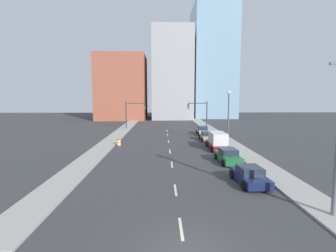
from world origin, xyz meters
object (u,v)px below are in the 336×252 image
traffic_signal_left (132,111)px  sedan_green (228,156)px  sedan_navy (250,176)px  traffic_barrel (119,142)px  box_truck_maroon (218,141)px  traffic_signal_right (201,111)px  sedan_tan (207,136)px  sedan_silver (203,131)px  street_lamp (228,113)px

traffic_signal_left → sedan_green: traffic_signal_left is taller
sedan_navy → sedan_green: sedan_green is taller
traffic_barrel → box_truck_maroon: box_truck_maroon is taller
traffic_signal_right → sedan_tan: traffic_signal_right is taller
traffic_signal_left → sedan_silver: (13.55, -8.15, -3.07)m
traffic_signal_left → traffic_barrel: (0.27, -18.75, -3.28)m
sedan_green → street_lamp: bearing=73.4°
sedan_navy → sedan_green: (-0.01, 6.67, 0.02)m
traffic_barrel → sedan_silver: 16.99m
traffic_barrel → sedan_tan: bearing=17.8°
sedan_tan → traffic_barrel: bearing=-161.6°
box_truck_maroon → traffic_barrel: bearing=168.6°
traffic_signal_left → box_truck_maroon: 25.39m
traffic_signal_right → sedan_green: size_ratio=1.26×
sedan_silver → sedan_tan: bearing=-91.0°
sedan_silver → traffic_signal_left: bearing=150.6°
sedan_navy → sedan_tan: (0.13, 20.25, 0.01)m
sedan_tan → sedan_silver: 6.43m
sedan_silver → street_lamp: bearing=-72.5°
sedan_green → box_truck_maroon: bearing=84.5°
street_lamp → sedan_silver: bearing=105.9°
street_lamp → sedan_tan: (-2.71, 2.04, -3.81)m
traffic_barrel → box_truck_maroon: size_ratio=0.16×
street_lamp → sedan_navy: bearing=-98.9°
street_lamp → box_truck_maroon: bearing=-118.0°
street_lamp → traffic_signal_right: bearing=95.3°
sedan_green → sedan_navy: bearing=-92.6°
sedan_tan → traffic_signal_left: bearing=132.9°
traffic_signal_right → box_truck_maroon: size_ratio=0.98×
traffic_signal_left → sedan_silver: bearing=-31.0°
traffic_signal_left → sedan_green: (13.11, -28.16, -3.10)m
traffic_signal_right → box_truck_maroon: bearing=-92.6°
traffic_barrel → sedan_green: 15.93m
sedan_green → sedan_silver: (0.44, 20.01, 0.03)m
traffic_signal_left → traffic_barrel: bearing=-89.2°
traffic_signal_right → sedan_tan: bearing=-94.6°
sedan_green → box_truck_maroon: size_ratio=0.78×
sedan_navy → street_lamp: bearing=78.5°
traffic_signal_left → sedan_tan: 19.95m
box_truck_maroon → sedan_tan: box_truck_maroon is taller
traffic_signal_right → sedan_navy: (-1.31, -34.83, -3.12)m
street_lamp → sedan_green: 12.48m
street_lamp → box_truck_maroon: 6.36m
traffic_signal_left → traffic_barrel: size_ratio=6.09×
sedan_navy → sedan_silver: 26.68m
traffic_signal_left → street_lamp: size_ratio=0.76×
traffic_signal_left → traffic_barrel: 19.03m
street_lamp → box_truck_maroon: size_ratio=1.29×
traffic_signal_left → sedan_navy: size_ratio=1.28×
traffic_barrel → street_lamp: (15.70, 2.12, 3.97)m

